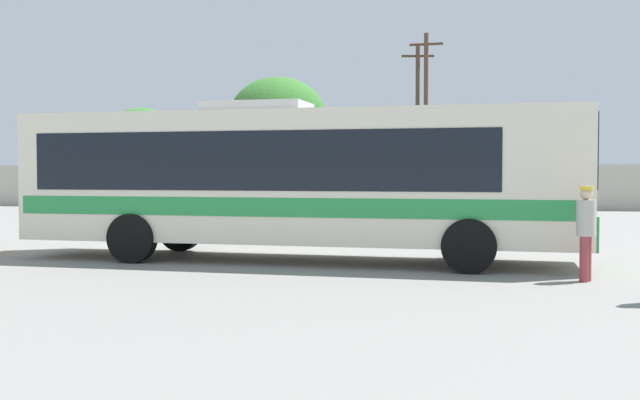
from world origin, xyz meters
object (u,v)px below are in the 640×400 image
object	(u,v)px
parked_car_second_silver	(332,196)
utility_pole_near	(426,117)
coach_bus_cream_green	(291,176)
attendant_by_bus_door	(586,227)
parked_car_leftmost_silver	(202,195)
utility_pole_far	(418,123)
roadside_tree_left	(142,139)
roadside_tree_midleft	(278,119)

from	to	relation	value
parked_car_second_silver	utility_pole_near	size ratio (longest dim) A/B	0.48
coach_bus_cream_green	attendant_by_bus_door	distance (m)	6.19
attendant_by_bus_door	parked_car_leftmost_silver	world-z (taller)	attendant_by_bus_door
parked_car_leftmost_silver	utility_pole_far	distance (m)	12.84
parked_car_leftmost_silver	roadside_tree_left	xyz separation A→B (m)	(-7.00, 9.14, 3.20)
attendant_by_bus_door	utility_pole_far	bearing A→B (deg)	97.99
parked_car_leftmost_silver	parked_car_second_silver	distance (m)	6.40
coach_bus_cream_green	parked_car_second_silver	size ratio (longest dim) A/B	2.65
coach_bus_cream_green	utility_pole_near	xyz separation A→B (m)	(2.23, 25.08, 3.06)
utility_pole_near	utility_pole_far	distance (m)	1.09
roadside_tree_midleft	utility_pole_far	bearing A→B (deg)	-7.46
parked_car_leftmost_silver	utility_pole_near	distance (m)	12.85
parked_car_leftmost_silver	parked_car_second_silver	world-z (taller)	parked_car_leftmost_silver
parked_car_second_silver	utility_pole_near	xyz separation A→B (m)	(4.34, 5.41, 4.12)
utility_pole_far	roadside_tree_left	bearing A→B (deg)	171.95
utility_pole_far	roadside_tree_left	world-z (taller)	utility_pole_far
parked_car_second_silver	roadside_tree_midleft	xyz separation A→B (m)	(-4.33, 7.43, 4.26)
roadside_tree_left	coach_bus_cream_green	bearing A→B (deg)	-61.42
roadside_tree_left	attendant_by_bus_door	bearing A→B (deg)	-55.33
utility_pole_far	roadside_tree_midleft	size ratio (longest dim) A/B	1.19
parked_car_second_silver	utility_pole_near	bearing A→B (deg)	51.24
utility_pole_far	parked_car_leftmost_silver	bearing A→B (deg)	-146.81
coach_bus_cream_green	parked_car_second_silver	xyz separation A→B (m)	(-2.12, 19.67, -1.06)
attendant_by_bus_door	utility_pole_near	distance (m)	27.80
coach_bus_cream_green	parked_car_leftmost_silver	xyz separation A→B (m)	(-8.50, 19.32, -1.04)
parked_car_second_silver	utility_pole_near	world-z (taller)	utility_pole_near
coach_bus_cream_green	utility_pole_far	xyz separation A→B (m)	(1.75, 26.02, 2.82)
parked_car_second_silver	parked_car_leftmost_silver	bearing A→B (deg)	-176.87
parked_car_leftmost_silver	utility_pole_far	world-z (taller)	utility_pole_far
coach_bus_cream_green	utility_pole_far	size ratio (longest dim) A/B	1.36
attendant_by_bus_door	coach_bus_cream_green	bearing A→B (deg)	158.78
utility_pole_near	utility_pole_far	bearing A→B (deg)	117.02
roadside_tree_midleft	roadside_tree_left	bearing A→B (deg)	171.42
utility_pole_near	parked_car_leftmost_silver	bearing A→B (deg)	-151.77
utility_pole_near	utility_pole_far	xyz separation A→B (m)	(-0.48, 0.94, -0.24)
roadside_tree_midleft	utility_pole_near	bearing A→B (deg)	-13.09
coach_bus_cream_green	attendant_by_bus_door	bearing A→B (deg)	-21.22
parked_car_leftmost_silver	roadside_tree_left	world-z (taller)	roadside_tree_left
utility_pole_far	roadside_tree_midleft	xyz separation A→B (m)	(-8.19, 1.07, 0.38)
coach_bus_cream_green	roadside_tree_midleft	distance (m)	28.04
attendant_by_bus_door	utility_pole_near	world-z (taller)	utility_pole_near
coach_bus_cream_green	roadside_tree_midleft	xyz separation A→B (m)	(-6.45, 27.10, 3.20)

